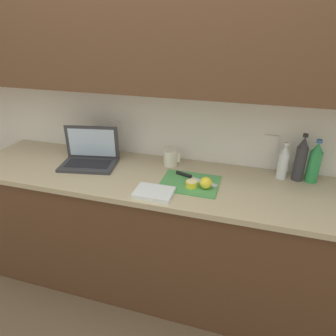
{
  "coord_description": "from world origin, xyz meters",
  "views": [
    {
      "loc": [
        0.59,
        -1.6,
        1.8
      ],
      "look_at": [
        0.12,
        -0.01,
        0.99
      ],
      "focal_mm": 32.0,
      "sensor_mm": 36.0,
      "label": 1
    }
  ],
  "objects_px": {
    "bottle_water_clear": "(314,163)",
    "measuring_cup": "(170,157)",
    "bottle_green_soda": "(283,162)",
    "bottle_oil_tall": "(301,159)",
    "knife": "(189,176)",
    "cutting_board": "(190,183)",
    "lemon_whole_beside": "(206,183)",
    "lemon_half_cut": "(191,184)",
    "laptop": "(90,156)"
  },
  "relations": [
    {
      "from": "bottle_water_clear",
      "to": "measuring_cup",
      "type": "height_order",
      "value": "bottle_water_clear"
    },
    {
      "from": "bottle_green_soda",
      "to": "bottle_water_clear",
      "type": "distance_m",
      "value": 0.18
    },
    {
      "from": "bottle_oil_tall",
      "to": "bottle_green_soda",
      "type": "bearing_deg",
      "value": 180.0
    },
    {
      "from": "knife",
      "to": "measuring_cup",
      "type": "bearing_deg",
      "value": 155.4
    },
    {
      "from": "cutting_board",
      "to": "lemon_whole_beside",
      "type": "relative_size",
      "value": 4.93
    },
    {
      "from": "cutting_board",
      "to": "bottle_green_soda",
      "type": "bearing_deg",
      "value": 24.41
    },
    {
      "from": "lemon_half_cut",
      "to": "knife",
      "type": "bearing_deg",
      "value": 110.34
    },
    {
      "from": "bottle_green_soda",
      "to": "bottle_oil_tall",
      "type": "xyz_separation_m",
      "value": [
        0.09,
        0.0,
        0.03
      ]
    },
    {
      "from": "bottle_oil_tall",
      "to": "bottle_water_clear",
      "type": "xyz_separation_m",
      "value": [
        0.08,
        0.0,
        -0.01
      ]
    },
    {
      "from": "cutting_board",
      "to": "lemon_whole_beside",
      "type": "xyz_separation_m",
      "value": [
        0.11,
        -0.04,
        0.04
      ]
    },
    {
      "from": "laptop",
      "to": "knife",
      "type": "relative_size",
      "value": 1.45
    },
    {
      "from": "knife",
      "to": "bottle_water_clear",
      "type": "distance_m",
      "value": 0.76
    },
    {
      "from": "laptop",
      "to": "bottle_green_soda",
      "type": "xyz_separation_m",
      "value": [
        1.26,
        0.16,
        0.05
      ]
    },
    {
      "from": "knife",
      "to": "bottle_water_clear",
      "type": "height_order",
      "value": "bottle_water_clear"
    },
    {
      "from": "lemon_half_cut",
      "to": "bottle_water_clear",
      "type": "bearing_deg",
      "value": 22.93
    },
    {
      "from": "lemon_half_cut",
      "to": "measuring_cup",
      "type": "xyz_separation_m",
      "value": [
        -0.21,
        0.27,
        0.03
      ]
    },
    {
      "from": "knife",
      "to": "cutting_board",
      "type": "bearing_deg",
      "value": -52.96
    },
    {
      "from": "knife",
      "to": "lemon_whole_beside",
      "type": "bearing_deg",
      "value": -20.61
    },
    {
      "from": "knife",
      "to": "bottle_oil_tall",
      "type": "bearing_deg",
      "value": 35.04
    },
    {
      "from": "bottle_water_clear",
      "to": "bottle_green_soda",
      "type": "bearing_deg",
      "value": 180.0
    },
    {
      "from": "bottle_oil_tall",
      "to": "measuring_cup",
      "type": "height_order",
      "value": "bottle_oil_tall"
    },
    {
      "from": "cutting_board",
      "to": "lemon_half_cut",
      "type": "bearing_deg",
      "value": -66.31
    },
    {
      "from": "bottle_oil_tall",
      "to": "bottle_water_clear",
      "type": "bearing_deg",
      "value": 0.0
    },
    {
      "from": "knife",
      "to": "bottle_green_soda",
      "type": "distance_m",
      "value": 0.59
    },
    {
      "from": "laptop",
      "to": "bottle_oil_tall",
      "type": "bearing_deg",
      "value": -3.85
    },
    {
      "from": "lemon_half_cut",
      "to": "laptop",
      "type": "bearing_deg",
      "value": 169.94
    },
    {
      "from": "laptop",
      "to": "cutting_board",
      "type": "height_order",
      "value": "laptop"
    },
    {
      "from": "knife",
      "to": "bottle_green_soda",
      "type": "bearing_deg",
      "value": 37.52
    },
    {
      "from": "laptop",
      "to": "lemon_half_cut",
      "type": "xyz_separation_m",
      "value": [
        0.75,
        -0.13,
        -0.03
      ]
    },
    {
      "from": "cutting_board",
      "to": "bottle_water_clear",
      "type": "distance_m",
      "value": 0.76
    },
    {
      "from": "bottle_water_clear",
      "to": "measuring_cup",
      "type": "distance_m",
      "value": 0.9
    },
    {
      "from": "bottle_green_soda",
      "to": "measuring_cup",
      "type": "bearing_deg",
      "value": -178.51
    },
    {
      "from": "knife",
      "to": "lemon_half_cut",
      "type": "xyz_separation_m",
      "value": [
        0.04,
        -0.11,
        0.01
      ]
    },
    {
      "from": "bottle_green_soda",
      "to": "bottle_water_clear",
      "type": "height_order",
      "value": "bottle_water_clear"
    },
    {
      "from": "lemon_whole_beside",
      "to": "measuring_cup",
      "type": "distance_m",
      "value": 0.4
    },
    {
      "from": "lemon_whole_beside",
      "to": "bottle_oil_tall",
      "type": "xyz_separation_m",
      "value": [
        0.53,
        0.29,
        0.1
      ]
    },
    {
      "from": "cutting_board",
      "to": "bottle_oil_tall",
      "type": "relative_size",
      "value": 1.17
    },
    {
      "from": "measuring_cup",
      "to": "bottle_green_soda",
      "type": "bearing_deg",
      "value": 1.49
    },
    {
      "from": "bottle_green_soda",
      "to": "cutting_board",
      "type": "bearing_deg",
      "value": -155.59
    },
    {
      "from": "lemon_half_cut",
      "to": "bottle_oil_tall",
      "type": "distance_m",
      "value": 0.68
    },
    {
      "from": "cutting_board",
      "to": "knife",
      "type": "distance_m",
      "value": 0.07
    },
    {
      "from": "cutting_board",
      "to": "lemon_half_cut",
      "type": "height_order",
      "value": "lemon_half_cut"
    },
    {
      "from": "bottle_oil_tall",
      "to": "cutting_board",
      "type": "bearing_deg",
      "value": -158.9
    },
    {
      "from": "bottle_oil_tall",
      "to": "bottle_water_clear",
      "type": "distance_m",
      "value": 0.08
    },
    {
      "from": "laptop",
      "to": "cutting_board",
      "type": "xyz_separation_m",
      "value": [
        0.73,
        -0.08,
        -0.06
      ]
    },
    {
      "from": "bottle_green_soda",
      "to": "lemon_whole_beside",
      "type": "bearing_deg",
      "value": -146.38
    },
    {
      "from": "laptop",
      "to": "bottle_water_clear",
      "type": "xyz_separation_m",
      "value": [
        1.44,
        0.16,
        0.07
      ]
    },
    {
      "from": "bottle_green_soda",
      "to": "bottle_oil_tall",
      "type": "height_order",
      "value": "bottle_oil_tall"
    },
    {
      "from": "laptop",
      "to": "bottle_oil_tall",
      "type": "height_order",
      "value": "bottle_oil_tall"
    },
    {
      "from": "bottle_water_clear",
      "to": "measuring_cup",
      "type": "xyz_separation_m",
      "value": [
        -0.9,
        -0.02,
        -0.07
      ]
    }
  ]
}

